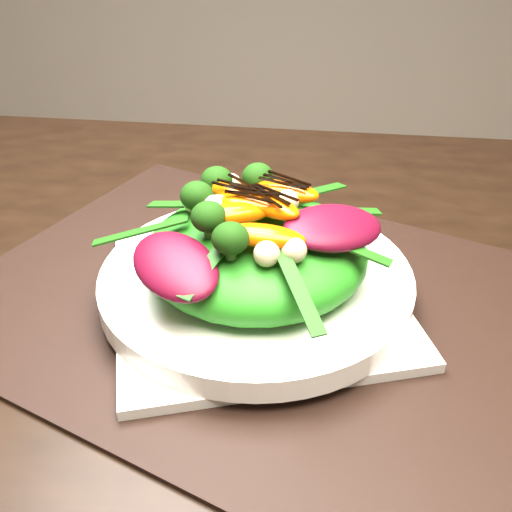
# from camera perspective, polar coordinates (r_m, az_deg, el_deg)

# --- Properties ---
(dining_table) EXTENTS (1.60, 0.90, 0.75)m
(dining_table) POSITION_cam_1_polar(r_m,az_deg,el_deg) (0.53, -5.81, -7.23)
(dining_table) COLOR black
(dining_table) RESTS_ON floor
(placemat) EXTENTS (0.61, 0.54, 0.00)m
(placemat) POSITION_cam_1_polar(r_m,az_deg,el_deg) (0.53, 0.00, -4.20)
(placemat) COLOR black
(placemat) RESTS_ON dining_table
(plate_base) EXTENTS (0.30, 0.30, 0.01)m
(plate_base) POSITION_cam_1_polar(r_m,az_deg,el_deg) (0.52, 0.00, -3.62)
(plate_base) COLOR silver
(plate_base) RESTS_ON placemat
(salad_bowl) EXTENTS (0.30, 0.30, 0.02)m
(salad_bowl) POSITION_cam_1_polar(r_m,az_deg,el_deg) (0.52, 0.00, -2.32)
(salad_bowl) COLOR white
(salad_bowl) RESTS_ON plate_base
(lettuce_mound) EXTENTS (0.22, 0.22, 0.06)m
(lettuce_mound) POSITION_cam_1_polar(r_m,az_deg,el_deg) (0.50, 0.00, 0.46)
(lettuce_mound) COLOR #277C17
(lettuce_mound) RESTS_ON salad_bowl
(radicchio_leaf) EXTENTS (0.10, 0.09, 0.02)m
(radicchio_leaf) POSITION_cam_1_polar(r_m,az_deg,el_deg) (0.47, 7.36, 2.71)
(radicchio_leaf) COLOR #430716
(radicchio_leaf) RESTS_ON lettuce_mound
(orange_segment) EXTENTS (0.07, 0.04, 0.02)m
(orange_segment) POSITION_cam_1_polar(r_m,az_deg,el_deg) (0.51, -2.05, 5.75)
(orange_segment) COLOR #D24903
(orange_segment) RESTS_ON lettuce_mound
(broccoli_floret) EXTENTS (0.04, 0.04, 0.04)m
(broccoli_floret) POSITION_cam_1_polar(r_m,az_deg,el_deg) (0.52, -6.60, 6.48)
(broccoli_floret) COLOR black
(broccoli_floret) RESTS_ON lettuce_mound
(macadamia_nut) EXTENTS (0.02, 0.02, 0.02)m
(macadamia_nut) POSITION_cam_1_polar(r_m,az_deg,el_deg) (0.45, 4.32, 1.53)
(macadamia_nut) COLOR beige
(macadamia_nut) RESTS_ON lettuce_mound
(balsamic_drizzle) EXTENTS (0.04, 0.01, 0.00)m
(balsamic_drizzle) POSITION_cam_1_polar(r_m,az_deg,el_deg) (0.50, -2.07, 6.64)
(balsamic_drizzle) COLOR black
(balsamic_drizzle) RESTS_ON orange_segment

